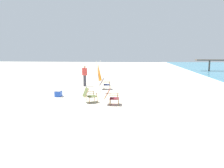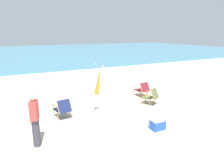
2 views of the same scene
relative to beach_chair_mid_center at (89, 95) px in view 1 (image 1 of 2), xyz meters
The scene contains 7 objects.
ground_plane 1.07m from the beach_chair_mid_center, 163.73° to the right, with size 80.00×80.00×0.00m, color beige.
beach_chair_mid_center is the anchor object (origin of this frame).
beach_chair_back_left 4.08m from the beach_chair_mid_center, behind, with size 0.67×0.82×0.79m.
beach_chair_front_left 1.26m from the beach_chair_mid_center, 73.42° to the left, with size 0.62×0.79×0.78m.
umbrella_furled_orange 2.77m from the beach_chair_mid_center, behind, with size 0.42×0.43×2.11m.
person_near_chairs 5.44m from the beach_chair_mid_center, 165.28° to the right, with size 0.30×0.39×1.63m.
cooler_box 2.54m from the beach_chair_mid_center, 122.04° to the right, with size 0.49×0.35×0.40m.
Camera 1 is at (12.16, 2.54, 2.74)m, focal length 35.00 mm.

